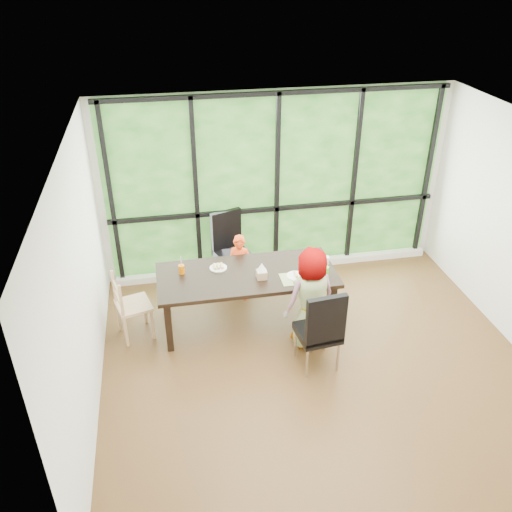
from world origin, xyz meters
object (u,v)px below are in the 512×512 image
(dining_table, at_px, (247,298))
(child_toddler, at_px, (240,268))
(child_older, at_px, (309,298))
(orange_cup, at_px, (182,269))
(plate_near, at_px, (296,276))
(chair_window_leather, at_px, (233,250))
(white_mug, at_px, (326,260))
(plate_far, at_px, (218,268))
(chair_end_beech, at_px, (134,305))
(chair_interior_leather, at_px, (318,327))
(tissue_box, at_px, (262,274))
(green_cup, at_px, (325,272))

(dining_table, height_order, child_toddler, child_toddler)
(child_older, distance_m, orange_cup, 1.62)
(child_toddler, bearing_deg, plate_near, -28.47)
(chair_window_leather, height_order, white_mug, chair_window_leather)
(dining_table, bearing_deg, chair_window_leather, 91.65)
(child_toddler, height_order, plate_far, child_toddler)
(chair_end_beech, height_order, child_older, child_older)
(chair_interior_leather, distance_m, chair_end_beech, 2.30)
(chair_end_beech, xyz_separation_m, plate_near, (2.01, -0.19, 0.31))
(chair_window_leather, xyz_separation_m, tissue_box, (0.19, -1.12, 0.26))
(child_older, height_order, tissue_box, child_older)
(plate_near, bearing_deg, plate_far, 157.97)
(dining_table, relative_size, green_cup, 16.62)
(tissue_box, bearing_deg, child_older, -38.71)
(plate_far, bearing_deg, white_mug, -5.49)
(green_cup, bearing_deg, child_older, -134.07)
(child_toddler, xyz_separation_m, orange_cup, (-0.80, -0.42, 0.32))
(dining_table, relative_size, chair_window_leather, 2.08)
(dining_table, bearing_deg, chair_end_beech, 179.72)
(chair_interior_leather, height_order, child_older, child_older)
(chair_interior_leather, distance_m, child_older, 0.44)
(orange_cup, bearing_deg, child_older, -25.48)
(orange_cup, bearing_deg, plate_far, 4.22)
(chair_window_leather, distance_m, green_cup, 1.59)
(dining_table, xyz_separation_m, chair_interior_leather, (0.66, -0.96, 0.17))
(chair_window_leather, bearing_deg, child_toddler, -105.60)
(plate_near, distance_m, green_cup, 0.37)
(plate_near, relative_size, white_mug, 2.43)
(white_mug, relative_size, tissue_box, 0.77)
(plate_near, bearing_deg, white_mug, 27.54)
(child_older, xyz_separation_m, plate_far, (-1.00, 0.73, 0.10))
(child_older, bearing_deg, chair_end_beech, -29.34)
(child_toddler, xyz_separation_m, green_cup, (0.95, -0.82, 0.33))
(dining_table, relative_size, plate_far, 10.08)
(chair_window_leather, relative_size, chair_interior_leather, 1.00)
(child_older, xyz_separation_m, orange_cup, (-1.46, 0.70, 0.15))
(tissue_box, bearing_deg, white_mug, 12.63)
(child_older, distance_m, tissue_box, 0.66)
(tissue_box, bearing_deg, plate_far, 146.37)
(green_cup, xyz_separation_m, white_mug, (0.10, 0.30, -0.02))
(chair_end_beech, bearing_deg, child_toddler, -83.58)
(tissue_box, bearing_deg, plate_near, -5.64)
(child_toddler, xyz_separation_m, white_mug, (1.05, -0.52, 0.31))
(chair_interior_leather, bearing_deg, plate_far, -55.11)
(plate_near, bearing_deg, orange_cup, 166.28)
(child_toddler, height_order, orange_cup, child_toddler)
(chair_interior_leather, xyz_separation_m, chair_end_beech, (-2.08, 0.97, -0.09))
(chair_interior_leather, distance_m, tissue_box, 0.99)
(dining_table, height_order, chair_end_beech, chair_end_beech)
(dining_table, xyz_separation_m, plate_far, (-0.33, 0.19, 0.38))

